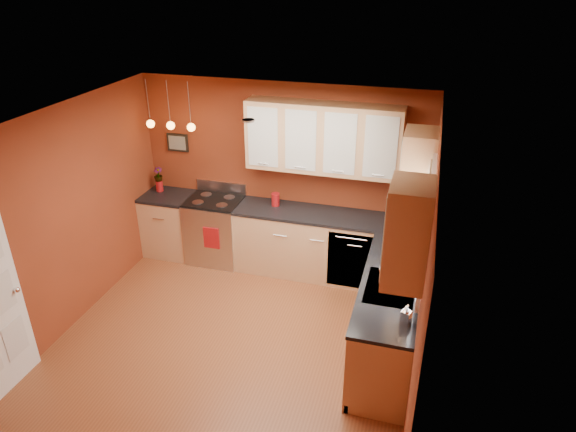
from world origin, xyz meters
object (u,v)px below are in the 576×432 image
(sink, at_px, (390,289))
(coffee_maker, at_px, (412,213))
(soap_pump, at_px, (406,314))
(gas_range, at_px, (216,229))
(red_canister, at_px, (275,199))

(sink, relative_size, coffee_maker, 2.55)
(soap_pump, bearing_deg, coffee_maker, 92.50)
(gas_range, height_order, sink, sink)
(coffee_maker, height_order, soap_pump, coffee_maker)
(gas_range, height_order, red_canister, red_canister)
(gas_range, distance_m, sink, 3.05)
(red_canister, xyz_separation_m, soap_pump, (1.93, -2.14, 0.01))
(sink, height_order, coffee_maker, sink)
(gas_range, relative_size, sink, 1.59)
(gas_range, xyz_separation_m, red_canister, (0.89, 0.08, 0.55))
(coffee_maker, bearing_deg, gas_range, -165.97)
(soap_pump, bearing_deg, sink, 109.29)
(red_canister, relative_size, coffee_maker, 0.65)
(gas_range, xyz_separation_m, coffee_maker, (2.72, 0.08, 0.59))
(red_canister, bearing_deg, coffee_maker, -0.30)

